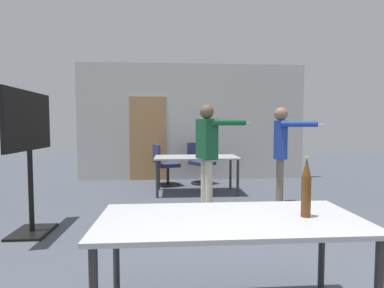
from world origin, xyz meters
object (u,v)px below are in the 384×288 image
(tv_screen, at_px, (29,143))
(person_right_polo, at_px, (207,146))
(beer_bottle, at_px, (306,189))
(person_left_plaid, at_px, (281,146))
(office_chair_far_left, at_px, (200,164))
(drink_cup, at_px, (214,154))
(office_chair_far_right, at_px, (165,166))

(tv_screen, relative_size, person_right_polo, 1.05)
(person_right_polo, bearing_deg, beer_bottle, -11.68)
(tv_screen, distance_m, person_left_plaid, 3.73)
(office_chair_far_left, distance_m, beer_bottle, 4.99)
(drink_cup, bearing_deg, office_chair_far_left, 99.51)
(person_right_polo, distance_m, drink_cup, 1.17)
(beer_bottle, distance_m, drink_cup, 3.94)
(person_left_plaid, relative_size, beer_bottle, 4.05)
(person_right_polo, distance_m, office_chair_far_left, 2.22)
(person_left_plaid, height_order, office_chair_far_left, person_left_plaid)
(office_chair_far_left, xyz_separation_m, office_chair_far_right, (-0.82, -0.24, -0.01))
(tv_screen, xyz_separation_m, office_chair_far_left, (2.40, 3.10, -0.68))
(office_chair_far_right, distance_m, beer_bottle, 4.86)
(person_left_plaid, relative_size, drink_cup, 14.37)
(person_left_plaid, relative_size, office_chair_far_right, 1.77)
(tv_screen, distance_m, person_right_polo, 2.50)
(office_chair_far_left, height_order, beer_bottle, beer_bottle)
(tv_screen, height_order, office_chair_far_right, tv_screen)
(person_right_polo, bearing_deg, person_left_plaid, 77.79)
(tv_screen, relative_size, beer_bottle, 4.34)
(drink_cup, bearing_deg, tv_screen, -141.21)
(person_right_polo, height_order, drink_cup, person_right_polo)
(office_chair_far_right, height_order, beer_bottle, beer_bottle)
(person_left_plaid, relative_size, office_chair_far_left, 1.74)
(tv_screen, bearing_deg, office_chair_far_left, -37.79)
(office_chair_far_right, height_order, drink_cup, office_chair_far_right)
(drink_cup, bearing_deg, person_right_polo, -103.10)
(person_left_plaid, xyz_separation_m, beer_bottle, (-0.93, -2.95, -0.08))
(person_left_plaid, height_order, office_chair_far_right, person_left_plaid)
(office_chair_far_left, bearing_deg, beer_bottle, 57.38)
(office_chair_far_left, bearing_deg, person_left_plaid, 84.79)
(person_right_polo, relative_size, beer_bottle, 4.12)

